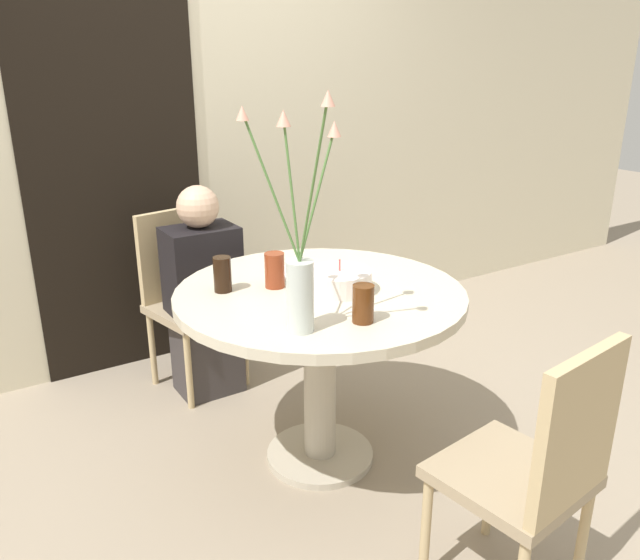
{
  "coord_description": "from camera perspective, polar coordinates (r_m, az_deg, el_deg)",
  "views": [
    {
      "loc": [
        -1.22,
        -1.91,
        1.61
      ],
      "look_at": [
        0.0,
        0.0,
        0.81
      ],
      "focal_mm": 35.0,
      "sensor_mm": 36.0,
      "label": 1
    }
  ],
  "objects": [
    {
      "name": "person_woman",
      "position": [
        3.12,
        -10.57,
        -1.75
      ],
      "size": [
        0.34,
        0.24,
        1.06
      ],
      "color": "#383333",
      "rests_on": "ground_plane"
    },
    {
      "name": "drink_glass_0",
      "position": [
        2.11,
        3.97,
        -2.18
      ],
      "size": [
        0.07,
        0.07,
        0.13
      ],
      "color": "#51280F",
      "rests_on": "dining_table"
    },
    {
      "name": "chair_left_flank",
      "position": [
        3.24,
        -12.16,
        -0.86
      ],
      "size": [
        0.47,
        0.47,
        0.9
      ],
      "rotation": [
        0.0,
        0.0,
        0.2
      ],
      "color": "#9E896B",
      "rests_on": "ground_plane"
    },
    {
      "name": "drink_glass_2",
      "position": [
        2.41,
        -8.91,
        0.52
      ],
      "size": [
        0.07,
        0.07,
        0.14
      ],
      "color": "black",
      "rests_on": "dining_table"
    },
    {
      "name": "ground_plane",
      "position": [
        2.78,
        0.0,
        -15.87
      ],
      "size": [
        16.0,
        16.0,
        0.0
      ],
      "primitive_type": "plane",
      "color": "gray"
    },
    {
      "name": "flower_vase",
      "position": [
        1.99,
        -1.87,
        1.1
      ],
      "size": [
        0.3,
        0.32,
        0.77
      ],
      "color": "silver",
      "rests_on": "dining_table"
    },
    {
      "name": "chair_near_front",
      "position": [
        1.97,
        19.22,
        -15.68
      ],
      "size": [
        0.45,
        0.45,
        0.9
      ],
      "rotation": [
        0.0,
        0.0,
        3.27
      ],
      "color": "#9E896B",
      "rests_on": "ground_plane"
    },
    {
      "name": "dining_table",
      "position": [
        2.48,
        0.0,
        -4.14
      ],
      "size": [
        1.13,
        1.13,
        0.77
      ],
      "color": "beige",
      "rests_on": "ground_plane"
    },
    {
      "name": "birthday_cake",
      "position": [
        2.4,
        1.79,
        -0.07
      ],
      "size": [
        0.25,
        0.25,
        0.13
      ],
      "color": "white",
      "rests_on": "dining_table"
    },
    {
      "name": "wall_back",
      "position": [
        3.5,
        -12.42,
        13.97
      ],
      "size": [
        8.0,
        0.05,
        2.6
      ],
      "color": "beige",
      "rests_on": "ground_plane"
    },
    {
      "name": "side_plate",
      "position": [
        2.6,
        -2.55,
        0.68
      ],
      "size": [
        0.19,
        0.19,
        0.01
      ],
      "color": "white",
      "rests_on": "dining_table"
    },
    {
      "name": "drink_glass_1",
      "position": [
        2.43,
        -4.17,
        0.9
      ],
      "size": [
        0.08,
        0.08,
        0.14
      ],
      "color": "maroon",
      "rests_on": "dining_table"
    },
    {
      "name": "doorway_panel",
      "position": [
        3.39,
        -18.19,
        8.6
      ],
      "size": [
        0.9,
        0.01,
        2.05
      ],
      "color": "black",
      "rests_on": "ground_plane"
    }
  ]
}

